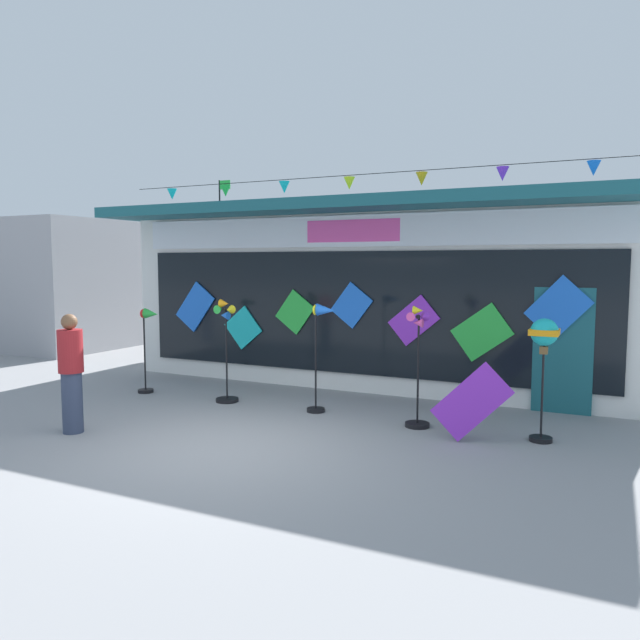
{
  "coord_description": "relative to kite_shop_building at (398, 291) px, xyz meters",
  "views": [
    {
      "loc": [
        4.49,
        -6.43,
        2.39
      ],
      "look_at": [
        -0.03,
        2.94,
        1.4
      ],
      "focal_mm": 34.09,
      "sensor_mm": 36.0,
      "label": 1
    }
  ],
  "objects": [
    {
      "name": "ground_plane",
      "position": [
        -0.23,
        -6.36,
        -1.77
      ],
      "size": [
        80.0,
        80.0,
        0.0
      ],
      "primitive_type": "plane",
      "color": "gray"
    },
    {
      "name": "kite_shop_building",
      "position": [
        0.0,
        0.0,
        0.0
      ],
      "size": [
        10.39,
        6.3,
        4.44
      ],
      "color": "silver",
      "rests_on": "ground_plane"
    },
    {
      "name": "wind_spinner_far_left",
      "position": [
        -3.31,
        -4.26,
        -0.72
      ],
      "size": [
        0.52,
        0.28,
        1.56
      ],
      "color": "black",
      "rests_on": "ground_plane"
    },
    {
      "name": "wind_spinner_left",
      "position": [
        -1.64,
        -4.25,
        -0.82
      ],
      "size": [
        0.39,
        0.39,
        1.77
      ],
      "color": "black",
      "rests_on": "ground_plane"
    },
    {
      "name": "wind_spinner_center_left",
      "position": [
        0.16,
        -4.2,
        -0.58
      ],
      "size": [
        0.53,
        0.29,
        1.74
      ],
      "color": "black",
      "rests_on": "ground_plane"
    },
    {
      "name": "wind_spinner_center_right",
      "position": [
        1.77,
        -4.38,
        -0.87
      ],
      "size": [
        0.36,
        0.36,
        1.77
      ],
      "color": "black",
      "rests_on": "ground_plane"
    },
    {
      "name": "wind_spinner_right",
      "position": [
        3.48,
        -4.34,
        -0.43
      ],
      "size": [
        0.37,
        0.37,
        1.66
      ],
      "color": "black",
      "rests_on": "ground_plane"
    },
    {
      "name": "person_mid_plaza",
      "position": [
        -2.51,
        -6.76,
        -0.91
      ],
      "size": [
        0.34,
        0.34,
        1.68
      ],
      "rotation": [
        0.0,
        0.0,
        2.96
      ],
      "color": "#333D56",
      "rests_on": "ground_plane"
    },
    {
      "name": "display_kite_on_ground",
      "position": [
        2.63,
        -4.74,
        -1.23
      ],
      "size": [
        1.08,
        0.26,
        1.08
      ],
      "primitive_type": "cube",
      "rotation": [
        -0.23,
        0.79,
        0.0
      ],
      "color": "purple",
      "rests_on": "ground_plane"
    },
    {
      "name": "neighbour_building",
      "position": [
        -11.38,
        1.53,
        0.0
      ],
      "size": [
        6.79,
        7.68,
        3.55
      ],
      "primitive_type": "cube",
      "color": "#99999E",
      "rests_on": "ground_plane"
    }
  ]
}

